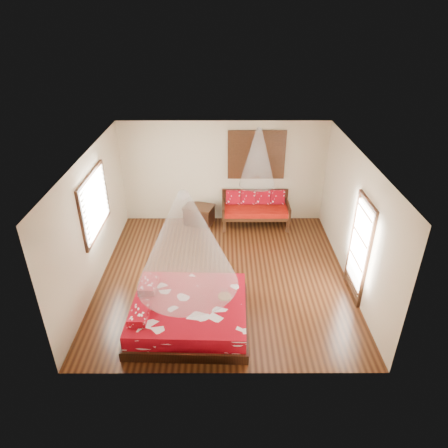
{
  "coord_description": "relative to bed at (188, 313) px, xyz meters",
  "views": [
    {
      "loc": [
        -0.01,
        -7.36,
        5.36
      ],
      "look_at": [
        0.01,
        0.31,
        1.15
      ],
      "focal_mm": 32.0,
      "sensor_mm": 36.0,
      "label": 1
    }
  ],
  "objects": [
    {
      "name": "glazed_door",
      "position": [
        3.39,
        0.95,
        0.82
      ],
      "size": [
        0.08,
        1.02,
        2.16
      ],
      "color": "black",
      "rests_on": "floor"
    },
    {
      "name": "window_left",
      "position": [
        -2.04,
        1.75,
        1.45
      ],
      "size": [
        0.1,
        1.74,
        1.34
      ],
      "color": "black",
      "rests_on": "wall_left"
    },
    {
      "name": "room",
      "position": [
        0.67,
        1.55,
        1.15
      ],
      "size": [
        5.54,
        5.54,
        2.84
      ],
      "color": "black",
      "rests_on": "ground"
    },
    {
      "name": "daybed",
      "position": [
        1.54,
        3.93,
        0.27
      ],
      "size": [
        1.82,
        0.81,
        0.95
      ],
      "color": "black",
      "rests_on": "floor"
    },
    {
      "name": "bed",
      "position": [
        0.0,
        0.0,
        0.0
      ],
      "size": [
        2.27,
        2.07,
        0.65
      ],
      "rotation": [
        0.0,
        0.0,
        -0.03
      ],
      "color": "black",
      "rests_on": "floor"
    },
    {
      "name": "mosquito_net_main",
      "position": [
        0.02,
        -0.0,
        1.6
      ],
      "size": [
        1.83,
        1.83,
        1.8
      ],
      "primitive_type": "cone",
      "color": "white",
      "rests_on": "ceiling"
    },
    {
      "name": "storage_chest",
      "position": [
        -0.01,
        4.0,
        0.02
      ],
      "size": [
        0.92,
        0.78,
        0.54
      ],
      "rotation": [
        0.0,
        0.0,
        -0.32
      ],
      "color": "black",
      "rests_on": "floor"
    },
    {
      "name": "wine_tray",
      "position": [
        0.69,
        0.15,
        0.3
      ],
      "size": [
        0.25,
        0.25,
        0.2
      ],
      "rotation": [
        0.0,
        0.0,
        -0.13
      ],
      "color": "brown",
      "rests_on": "bed"
    },
    {
      "name": "shutter_panel",
      "position": [
        1.54,
        4.26,
        1.65
      ],
      "size": [
        1.52,
        0.06,
        1.32
      ],
      "color": "black",
      "rests_on": "wall_back"
    },
    {
      "name": "mosquito_net_daybed",
      "position": [
        1.54,
        3.8,
        1.75
      ],
      "size": [
        0.93,
        0.93,
        1.5
      ],
      "primitive_type": "cone",
      "color": "white",
      "rests_on": "ceiling"
    }
  ]
}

